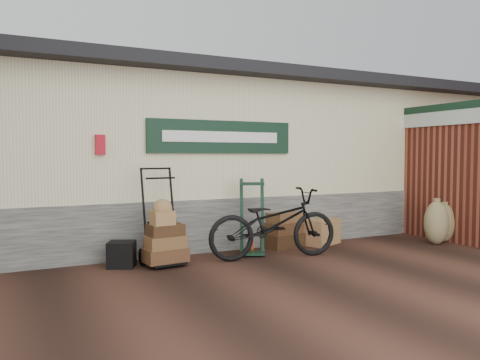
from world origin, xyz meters
The scene contains 11 objects.
ground centered at (0.00, 0.00, 0.00)m, with size 80.00×80.00×0.00m, color black.
station_building centered at (-0.01, 2.74, 1.61)m, with size 14.40×4.10×3.20m.
brick_outbuilding centered at (4.70, 1.19, 1.30)m, with size 1.71×4.51×2.62m.
porter_trolley centered at (-1.50, 0.54, 0.74)m, with size 0.74×0.56×1.49m, color black, non-canonical shape.
green_barrow centered at (0.06, 0.55, 0.63)m, with size 0.45×0.38×1.25m, color black, non-canonical shape.
suitcase_stack centered at (0.84, 0.85, 0.31)m, with size 0.71×0.44×0.63m, color #321A10, non-canonical shape.
wicker_hamper centered at (1.60, 0.78, 0.23)m, with size 0.72×0.47×0.47m, color olive.
black_trunk centered at (-2.08, 0.60, 0.19)m, with size 0.38×0.33×0.38m, color black.
bicycle centered at (0.22, 0.13, 0.62)m, with size 2.14×0.74×1.24m, color black.
burlap_sack_left centered at (3.85, -0.08, 0.36)m, with size 0.45×0.38×0.72m, color olive.
burlap_sack_right centered at (3.51, -0.18, 0.40)m, with size 0.50×0.42×0.80m, color olive.
Camera 1 is at (-3.53, -6.25, 1.64)m, focal length 35.00 mm.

